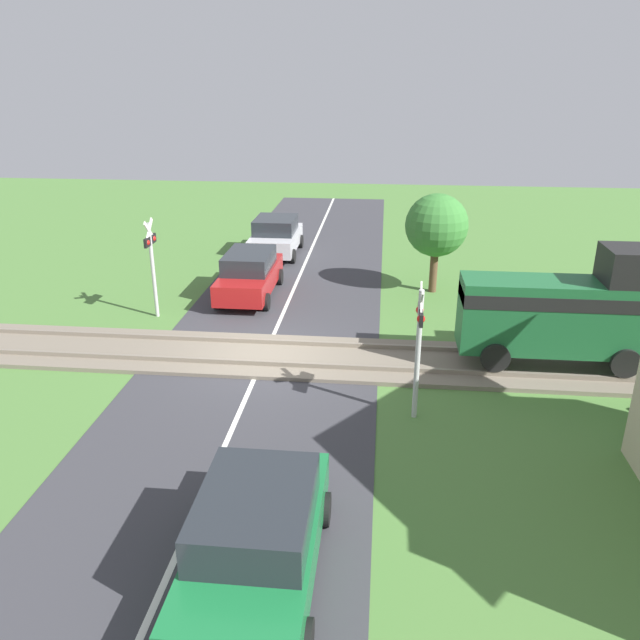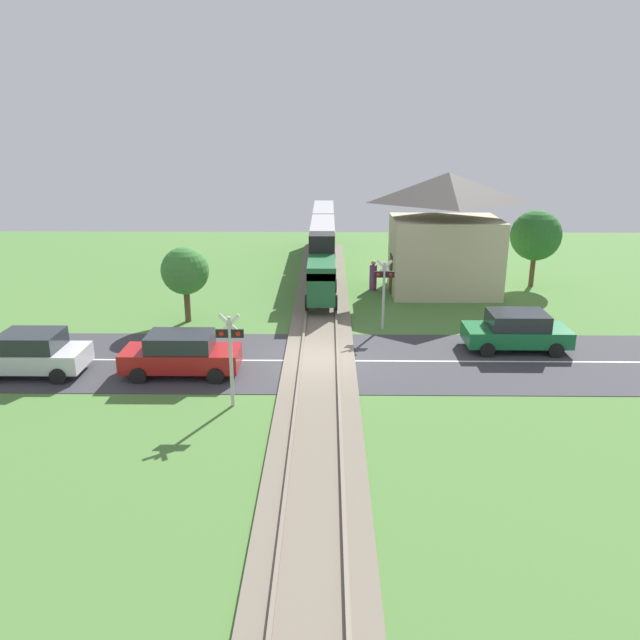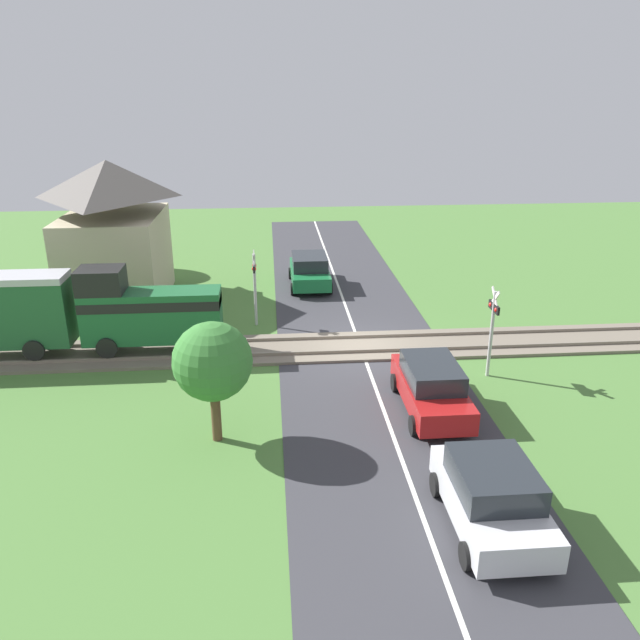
# 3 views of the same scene
# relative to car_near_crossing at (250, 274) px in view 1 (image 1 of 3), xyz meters

# --- Properties ---
(ground_plane) EXTENTS (60.00, 60.00, 0.00)m
(ground_plane) POSITION_rel_car_near_crossing_xyz_m (5.10, 1.44, -0.84)
(ground_plane) COLOR #4C7A38
(road_surface) EXTENTS (48.00, 6.40, 0.02)m
(road_surface) POSITION_rel_car_near_crossing_xyz_m (5.10, 1.44, -0.83)
(road_surface) COLOR #38383D
(road_surface) RESTS_ON ground_plane
(track_bed) EXTENTS (2.80, 48.00, 0.24)m
(track_bed) POSITION_rel_car_near_crossing_xyz_m (5.10, 1.44, -0.77)
(track_bed) COLOR #756B5B
(track_bed) RESTS_ON ground_plane
(car_near_crossing) EXTENTS (4.30, 1.86, 1.62)m
(car_near_crossing) POSITION_rel_car_near_crossing_xyz_m (0.00, 0.00, 0.00)
(car_near_crossing) COLOR #A81919
(car_near_crossing) RESTS_ON ground_plane
(car_far_side) EXTENTS (4.21, 2.02, 1.61)m
(car_far_side) POSITION_rel_car_near_crossing_xyz_m (13.19, 2.88, -0.01)
(car_far_side) COLOR #197038
(car_far_side) RESTS_ON ground_plane
(car_behind_queue) EXTENTS (3.85, 2.03, 1.64)m
(car_behind_queue) POSITION_rel_car_near_crossing_xyz_m (-5.51, 0.00, 0.01)
(car_behind_queue) COLOR silver
(car_behind_queue) RESTS_ON ground_plane
(crossing_signal_west_approach) EXTENTS (0.90, 0.18, 3.21)m
(crossing_signal_west_approach) POSITION_rel_car_near_crossing_xyz_m (2.28, -2.63, 1.22)
(crossing_signal_west_approach) COLOR #B7B7B7
(crossing_signal_west_approach) RESTS_ON ground_plane
(crossing_signal_east_approach) EXTENTS (0.90, 0.18, 3.21)m
(crossing_signal_east_approach) POSITION_rel_car_near_crossing_xyz_m (7.92, 5.51, 1.22)
(crossing_signal_east_approach) COLOR #B7B7B7
(crossing_signal_east_approach) RESTS_ON ground_plane
(tree_roadside_hedge) EXTENTS (2.22, 2.22, 3.56)m
(tree_roadside_hedge) POSITION_rel_car_near_crossing_xyz_m (-1.18, 6.51, 1.60)
(tree_roadside_hedge) COLOR brown
(tree_roadside_hedge) RESTS_ON ground_plane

